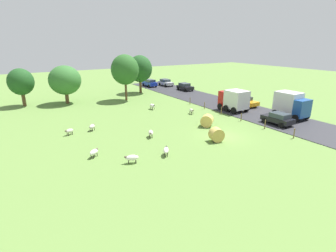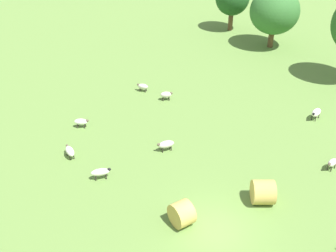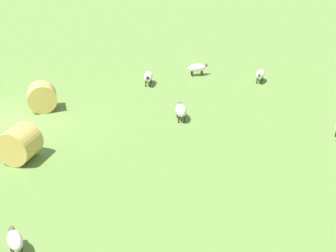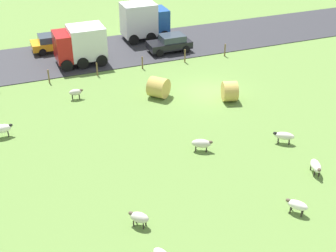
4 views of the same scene
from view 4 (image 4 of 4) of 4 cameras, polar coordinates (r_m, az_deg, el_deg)
The scene contains 20 objects.
ground_plane at distance 35.00m, azimuth 4.99°, elevation 4.13°, with size 160.00×160.00×0.00m, color olive.
road_strip at distance 44.01m, azimuth -1.16°, elevation 9.86°, with size 8.00×80.00×0.06m, color #2D2D33.
sheep_0 at distance 23.96m, azimuth 15.51°, elevation -9.31°, with size 1.08×0.99×0.73m.
sheep_1 at distance 22.45m, azimuth -3.54°, elevation -11.10°, with size 1.01×1.03×0.77m.
sheep_2 at distance 27.01m, azimuth 17.63°, elevation -4.68°, with size 1.27×0.84×0.75m.
sheep_3 at distance 27.73m, azimuth 4.12°, elevation -2.14°, with size 0.99×1.28×0.77m.
sheep_4 at distance 29.25m, azimuth 14.00°, elevation -1.18°, with size 1.06×1.25×0.76m.
sheep_5 at distance 34.30m, azimuth -11.22°, elevation 4.06°, with size 0.52×1.03×0.76m.
sheep_7 at distance 30.78m, azimuth -19.63°, elevation -0.32°, with size 0.58×1.27×0.86m.
hay_bale_0 at distance 33.65m, azimuth 7.55°, elevation 4.23°, with size 1.44×1.44×1.02m, color tan.
hay_bale_1 at distance 33.92m, azimuth -1.17°, elevation 4.74°, with size 1.47×1.47×1.29m, color tan.
fence_post_0 at distance 41.61m, azimuth 6.97°, elevation 9.20°, with size 0.12×0.12×1.11m, color brown.
fence_post_1 at distance 40.03m, azimuth 2.08°, elevation 8.56°, with size 0.12×0.12×1.14m, color brown.
fence_post_2 at distance 38.78m, azimuth -3.15°, elevation 7.73°, with size 0.12×0.12×1.05m, color brown.
fence_post_3 at distance 37.85m, azimuth -8.67°, elevation 6.89°, with size 0.12×0.12×1.11m, color brown.
fence_post_4 at distance 37.30m, azimuth -14.38°, elevation 5.90°, with size 0.12×0.12×1.10m, color brown.
truck_0 at distance 45.02m, azimuth -2.97°, elevation 12.78°, with size 2.66×4.26×3.46m.
truck_1 at distance 39.98m, azimuth -10.68°, elevation 9.82°, with size 2.86×4.08×3.12m.
car_1 at distance 43.61m, azimuth -13.52°, elevation 9.98°, with size 2.17×4.56×1.49m.
car_4 at distance 42.19m, azimuth 0.26°, elevation 10.13°, with size 2.10×3.83×1.49m.
Camera 4 is at (-28.04, 14.31, 15.30)m, focal length 49.86 mm.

